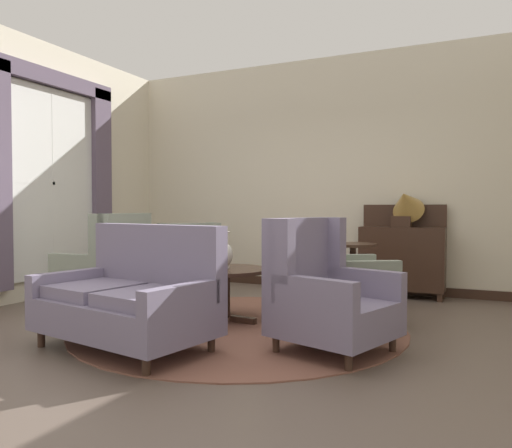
# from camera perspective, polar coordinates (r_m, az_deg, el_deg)

# --- Properties ---
(ground) EXTENTS (8.44, 8.44, 0.00)m
(ground) POSITION_cam_1_polar(r_m,az_deg,el_deg) (4.59, -3.64, -12.50)
(ground) COLOR brown
(wall_back) EXTENTS (6.19, 0.08, 3.25)m
(wall_back) POSITION_cam_1_polar(r_m,az_deg,el_deg) (7.15, 7.55, 5.71)
(wall_back) COLOR beige
(wall_back) RESTS_ON ground
(wall_left) EXTENTS (0.08, 4.06, 3.25)m
(wall_left) POSITION_cam_1_polar(r_m,az_deg,el_deg) (7.04, -22.26, 5.67)
(wall_left) COLOR beige
(wall_left) RESTS_ON ground
(baseboard_back) EXTENTS (6.03, 0.03, 0.12)m
(baseboard_back) POSITION_cam_1_polar(r_m,az_deg,el_deg) (7.16, 7.37, -6.87)
(baseboard_back) COLOR #382319
(baseboard_back) RESTS_ON ground
(area_rug) EXTENTS (3.13, 3.13, 0.01)m
(area_rug) POSITION_cam_1_polar(r_m,az_deg,el_deg) (4.85, -1.91, -11.66)
(area_rug) COLOR brown
(area_rug) RESTS_ON ground
(window_with_curtains) EXTENTS (0.12, 2.00, 2.70)m
(window_with_curtains) POSITION_cam_1_polar(r_m,az_deg,el_deg) (6.92, -22.16, 5.67)
(window_with_curtains) COLOR silver
(coffee_table) EXTENTS (0.86, 0.86, 0.53)m
(coffee_table) POSITION_cam_1_polar(r_m,az_deg,el_deg) (5.01, -3.57, -6.23)
(coffee_table) COLOR #382319
(coffee_table) RESTS_ON ground
(porcelain_vase) EXTENTS (0.15, 0.15, 0.37)m
(porcelain_vase) POSITION_cam_1_polar(r_m,az_deg,el_deg) (5.00, -3.54, -3.35)
(porcelain_vase) COLOR beige
(porcelain_vase) RESTS_ON coffee_table
(settee) EXTENTS (1.58, 1.08, 1.00)m
(settee) POSITION_cam_1_polar(r_m,az_deg,el_deg) (4.19, -14.17, -8.28)
(settee) COLOR slate
(settee) RESTS_ON ground
(armchair_near_sideboard) EXTENTS (1.08, 1.07, 0.96)m
(armchair_near_sideboard) POSITION_cam_1_polar(r_m,az_deg,el_deg) (6.40, -8.26, -4.62)
(armchair_near_sideboard) COLOR gray
(armchair_near_sideboard) RESTS_ON ground
(armchair_back_corner) EXTENTS (0.84, 0.78, 1.08)m
(armchair_back_corner) POSITION_cam_1_polar(r_m,az_deg,el_deg) (5.76, -16.63, -5.05)
(armchair_back_corner) COLOR gray
(armchair_back_corner) RESTS_ON ground
(armchair_foreground_right) EXTENTS (1.03, 1.01, 1.06)m
(armchair_foreground_right) POSITION_cam_1_polar(r_m,az_deg,el_deg) (4.02, 7.90, -8.09)
(armchair_foreground_right) COLOR slate
(armchair_foreground_right) RESTS_ON ground
(armchair_beside_settee) EXTENTS (1.11, 1.08, 1.03)m
(armchair_beside_settee) POSITION_cam_1_polar(r_m,az_deg,el_deg) (4.98, 9.27, -6.27)
(armchair_beside_settee) COLOR gray
(armchair_beside_settee) RESTS_ON ground
(side_table) EXTENTS (0.53, 0.53, 0.74)m
(side_table) POSITION_cam_1_polar(r_m,az_deg,el_deg) (5.69, 11.04, -5.17)
(side_table) COLOR #382319
(side_table) RESTS_ON ground
(sideboard) EXTENTS (1.04, 0.35, 1.19)m
(sideboard) POSITION_cam_1_polar(r_m,az_deg,el_deg) (6.61, 16.39, -3.63)
(sideboard) COLOR #382319
(sideboard) RESTS_ON ground
(gramophone) EXTENTS (0.43, 0.55, 0.58)m
(gramophone) POSITION_cam_1_polar(r_m,az_deg,el_deg) (6.48, 16.78, 2.16)
(gramophone) COLOR #382319
(gramophone) RESTS_ON sideboard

